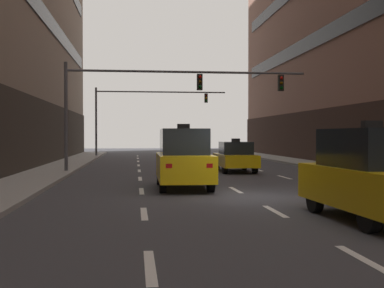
{
  "coord_description": "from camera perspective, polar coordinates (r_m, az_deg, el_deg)",
  "views": [
    {
      "loc": [
        -3.52,
        -15.31,
        1.93
      ],
      "look_at": [
        0.96,
        24.09,
        1.25
      ],
      "focal_mm": 46.67,
      "sensor_mm": 36.0,
      "label": 1
    }
  ],
  "objects": [
    {
      "name": "lane_stripe_l2_s6",
      "position": [
        27.6,
        0.85,
        -3.02
      ],
      "size": [
        0.16,
        2.0,
        0.01
      ],
      "primitive_type": "cube",
      "color": "silver",
      "rests_on": "ground"
    },
    {
      "name": "traffic_signal_0",
      "position": [
        26.03,
        -3.63,
        6.11
      ],
      "size": [
        12.56,
        0.35,
        5.52
      ],
      "color": "#4C4C51",
      "rests_on": "sidewalk_left"
    },
    {
      "name": "lane_stripe_l2_s3",
      "position": [
        12.95,
        9.46,
        -7.58
      ],
      "size": [
        0.16,
        2.0,
        0.01
      ],
      "primitive_type": "cube",
      "color": "silver",
      "rests_on": "ground"
    },
    {
      "name": "lane_stripe_l1_s10",
      "position": [
        47.35,
        -6.24,
        -1.36
      ],
      "size": [
        0.16,
        2.0,
        0.01
      ],
      "primitive_type": "cube",
      "color": "silver",
      "rests_on": "ground"
    },
    {
      "name": "taxi_driving_0",
      "position": [
        11.99,
        19.83,
        -3.33
      ],
      "size": [
        2.01,
        4.39,
        2.26
      ],
      "color": "black",
      "rests_on": "ground"
    },
    {
      "name": "ground_plane",
      "position": [
        15.83,
        6.46,
        -6.03
      ],
      "size": [
        120.0,
        120.0,
        0.0
      ],
      "primitive_type": "plane",
      "color": "#38383D"
    },
    {
      "name": "lane_stripe_l1_s6",
      "position": [
        27.38,
        -6.05,
        -3.06
      ],
      "size": [
        0.16,
        2.0,
        0.01
      ],
      "primitive_type": "cube",
      "color": "silver",
      "rests_on": "ground"
    },
    {
      "name": "lane_stripe_l3_s10",
      "position": [
        47.84,
        1.72,
        -1.33
      ],
      "size": [
        0.16,
        2.0,
        0.01
      ],
      "primitive_type": "cube",
      "color": "silver",
      "rests_on": "ground"
    },
    {
      "name": "lane_stripe_l2_s10",
      "position": [
        47.48,
        -2.24,
        -1.35
      ],
      "size": [
        0.16,
        2.0,
        0.01
      ],
      "primitive_type": "cube",
      "color": "silver",
      "rests_on": "ground"
    },
    {
      "name": "lane_stripe_l3_s6",
      "position": [
        28.22,
        7.55,
        -2.94
      ],
      "size": [
        0.16,
        2.0,
        0.01
      ],
      "primitive_type": "cube",
      "color": "silver",
      "rests_on": "ground"
    },
    {
      "name": "lane_stripe_l3_s4",
      "position": [
        18.71,
        15.03,
        -4.96
      ],
      "size": [
        0.16,
        2.0,
        0.01
      ],
      "primitive_type": "cube",
      "color": "silver",
      "rests_on": "ground"
    },
    {
      "name": "lane_stripe_l1_s4",
      "position": [
        17.42,
        -5.79,
        -5.37
      ],
      "size": [
        0.16,
        2.0,
        0.01
      ],
      "primitive_type": "cube",
      "color": "silver",
      "rests_on": "ground"
    },
    {
      "name": "lane_stripe_l1_s3",
      "position": [
        12.46,
        -5.5,
        -7.91
      ],
      "size": [
        0.16,
        2.0,
        0.01
      ],
      "primitive_type": "cube",
      "color": "silver",
      "rests_on": "ground"
    },
    {
      "name": "lane_stripe_l2_s5",
      "position": [
        22.67,
        2.48,
        -3.89
      ],
      "size": [
        0.16,
        2.0,
        0.01
      ],
      "primitive_type": "cube",
      "color": "silver",
      "rests_on": "ground"
    },
    {
      "name": "lane_stripe_l2_s8",
      "position": [
        37.52,
        -1.1,
        -1.96
      ],
      "size": [
        0.16,
        2.0,
        0.01
      ],
      "primitive_type": "cube",
      "color": "silver",
      "rests_on": "ground"
    },
    {
      "name": "lane_stripe_l3_s7",
      "position": [
        33.08,
        5.45,
        -2.36
      ],
      "size": [
        0.16,
        2.0,
        0.01
      ],
      "primitive_type": "cube",
      "color": "silver",
      "rests_on": "ground"
    },
    {
      "name": "lane_stripe_l2_s4",
      "position": [
        17.77,
        5.0,
        -5.24
      ],
      "size": [
        0.16,
        2.0,
        0.01
      ],
      "primitive_type": "cube",
      "color": "silver",
      "rests_on": "ground"
    },
    {
      "name": "lane_stripe_l1_s5",
      "position": [
        22.39,
        -5.95,
        -3.96
      ],
      "size": [
        0.16,
        2.0,
        0.01
      ],
      "primitive_type": "cube",
      "color": "silver",
      "rests_on": "ground"
    },
    {
      "name": "lane_stripe_l3_s9",
      "position": [
        42.9,
        2.68,
        -1.59
      ],
      "size": [
        0.16,
        2.0,
        0.01
      ],
      "primitive_type": "cube",
      "color": "silver",
      "rests_on": "ground"
    },
    {
      "name": "lane_stripe_l1_s8",
      "position": [
        37.36,
        -6.17,
        -1.98
      ],
      "size": [
        0.16,
        2.0,
        0.01
      ],
      "primitive_type": "cube",
      "color": "silver",
      "rests_on": "ground"
    },
    {
      "name": "lane_stripe_l2_s2",
      "position": [
        8.34,
        19.18,
        -12.42
      ],
      "size": [
        0.16,
        2.0,
        0.01
      ],
      "primitive_type": "cube",
      "color": "silver",
      "rests_on": "ground"
    },
    {
      "name": "traffic_signal_1",
      "position": [
        45.63,
        -6.01,
        4.32
      ],
      "size": [
        11.85,
        0.35,
        6.11
      ],
      "color": "#4C4C51",
      "rests_on": "sidewalk_left"
    },
    {
      "name": "lane_stripe_l2_s9",
      "position": [
        42.5,
        -1.74,
        -1.62
      ],
      "size": [
        0.16,
        2.0,
        0.01
      ],
      "primitive_type": "cube",
      "color": "silver",
      "rests_on": "ground"
    },
    {
      "name": "lane_stripe_l1_s7",
      "position": [
        32.37,
        -6.12,
        -2.44
      ],
      "size": [
        0.16,
        2.0,
        0.01
      ],
      "primitive_type": "cube",
      "color": "silver",
      "rests_on": "ground"
    },
    {
      "name": "taxi_driving_1",
      "position": [
        26.54,
        4.96,
        -1.49
      ],
      "size": [
        1.83,
        4.28,
        1.77
      ],
      "color": "black",
      "rests_on": "ground"
    },
    {
      "name": "lane_stripe_l3_s5",
      "position": [
        23.41,
        10.53,
        -3.75
      ],
      "size": [
        0.16,
        2.0,
        0.01
      ],
      "primitive_type": "cube",
      "color": "silver",
      "rests_on": "ground"
    },
    {
      "name": "taxi_driving_2",
      "position": [
        18.2,
        -0.98,
        -1.69
      ],
      "size": [
        1.93,
        4.5,
        2.35
      ],
      "color": "black",
      "rests_on": "ground"
    },
    {
      "name": "lane_stripe_l2_s7",
      "position": [
        32.56,
        -0.27,
        -2.41
      ],
      "size": [
        0.16,
        2.0,
        0.01
      ],
      "primitive_type": "cube",
      "color": "silver",
      "rests_on": "ground"
    },
    {
      "name": "lane_stripe_l3_s8",
      "position": [
        37.98,
        3.88,
        -1.93
      ],
      "size": [
        0.16,
        2.0,
        0.01
      ],
      "primitive_type": "cube",
      "color": "silver",
      "rests_on": "ground"
    },
    {
      "name": "lane_stripe_l1_s2",
      "position": [
        7.56,
        -4.82,
        -13.77
      ],
      "size": [
        0.16,
        2.0,
        0.01
      ],
      "primitive_type": "cube",
      "color": "silver",
      "rests_on": "ground"
    },
    {
      "name": "lane_stripe_l1_s9",
      "position": [
        42.35,
        -6.21,
        -1.63
      ],
      "size": [
        0.16,
        2.0,
        0.01
      ],
      "primitive_type": "cube",
      "color": "silver",
      "rests_on": "ground"
    }
  ]
}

